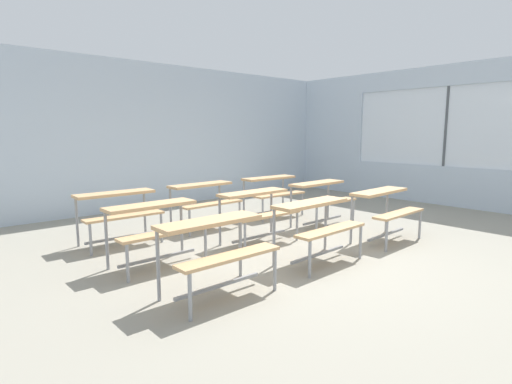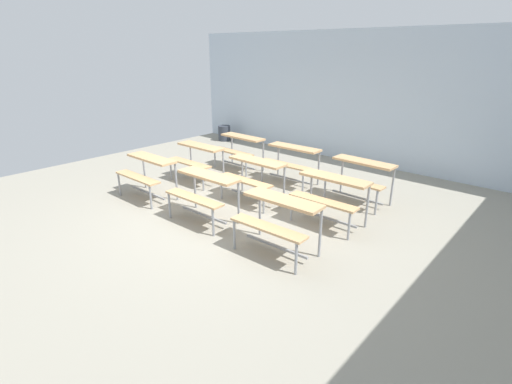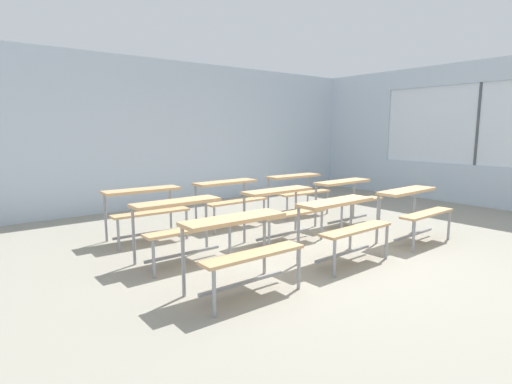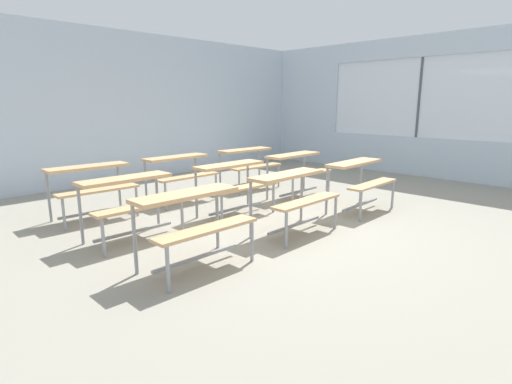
{
  "view_description": "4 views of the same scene",
  "coord_description": "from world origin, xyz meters",
  "px_view_note": "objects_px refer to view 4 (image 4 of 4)",
  "views": [
    {
      "loc": [
        -3.8,
        -3.3,
        1.6
      ],
      "look_at": [
        -0.09,
        0.91,
        0.75
      ],
      "focal_mm": 28.0,
      "sensor_mm": 36.0,
      "label": 1
    },
    {
      "loc": [
        4.19,
        -3.83,
        2.57
      ],
      "look_at": [
        0.4,
        0.46,
        0.41
      ],
      "focal_mm": 26.66,
      "sensor_mm": 36.0,
      "label": 2
    },
    {
      "loc": [
        -3.8,
        -3.3,
        1.6
      ],
      "look_at": [
        -0.59,
        0.84,
        0.77
      ],
      "focal_mm": 28.0,
      "sensor_mm": 36.0,
      "label": 3
    },
    {
      "loc": [
        -3.8,
        -3.3,
        1.6
      ],
      "look_at": [
        -0.14,
        0.38,
        0.43
      ],
      "focal_mm": 28.0,
      "sensor_mm": 36.0,
      "label": 4
    }
  ],
  "objects_px": {
    "desk_bench_r0c1": "(293,189)",
    "desk_bench_r0c2": "(360,174)",
    "desk_bench_r2c0": "(91,179)",
    "desk_bench_r2c2": "(249,159)",
    "desk_bench_r0c0": "(193,212)",
    "desk_bench_r2c1": "(180,168)",
    "desk_bench_r1c0": "(131,193)",
    "desk_bench_r1c1": "(235,177)",
    "desk_bench_r1c2": "(298,165)"
  },
  "relations": [
    {
      "from": "desk_bench_r1c1",
      "to": "desk_bench_r1c0",
      "type": "bearing_deg",
      "value": 177.74
    },
    {
      "from": "desk_bench_r0c0",
      "to": "desk_bench_r1c0",
      "type": "height_order",
      "value": "same"
    },
    {
      "from": "desk_bench_r2c1",
      "to": "desk_bench_r2c2",
      "type": "distance_m",
      "value": 1.52
    },
    {
      "from": "desk_bench_r0c0",
      "to": "desk_bench_r1c2",
      "type": "relative_size",
      "value": 0.99
    },
    {
      "from": "desk_bench_r1c2",
      "to": "desk_bench_r2c0",
      "type": "height_order",
      "value": "same"
    },
    {
      "from": "desk_bench_r1c1",
      "to": "desk_bench_r2c2",
      "type": "relative_size",
      "value": 0.98
    },
    {
      "from": "desk_bench_r1c0",
      "to": "desk_bench_r2c0",
      "type": "relative_size",
      "value": 0.99
    },
    {
      "from": "desk_bench_r0c1",
      "to": "desk_bench_r1c1",
      "type": "bearing_deg",
      "value": 87.02
    },
    {
      "from": "desk_bench_r0c1",
      "to": "desk_bench_r0c2",
      "type": "relative_size",
      "value": 1.0
    },
    {
      "from": "desk_bench_r1c1",
      "to": "desk_bench_r2c1",
      "type": "xyz_separation_m",
      "value": [
        -0.09,
        1.23,
        0.0
      ]
    },
    {
      "from": "desk_bench_r2c2",
      "to": "desk_bench_r0c2",
      "type": "bearing_deg",
      "value": -86.82
    },
    {
      "from": "desk_bench_r1c2",
      "to": "desk_bench_r2c1",
      "type": "distance_m",
      "value": 1.98
    },
    {
      "from": "desk_bench_r1c2",
      "to": "desk_bench_r2c0",
      "type": "relative_size",
      "value": 0.99
    },
    {
      "from": "desk_bench_r0c2",
      "to": "desk_bench_r1c2",
      "type": "distance_m",
      "value": 1.23
    },
    {
      "from": "desk_bench_r1c0",
      "to": "desk_bench_r1c1",
      "type": "distance_m",
      "value": 1.58
    },
    {
      "from": "desk_bench_r1c2",
      "to": "desk_bench_r0c1",
      "type": "bearing_deg",
      "value": -143.06
    },
    {
      "from": "desk_bench_r2c2",
      "to": "desk_bench_r1c1",
      "type": "bearing_deg",
      "value": -137.9
    },
    {
      "from": "desk_bench_r2c1",
      "to": "desk_bench_r1c0",
      "type": "bearing_deg",
      "value": -143.12
    },
    {
      "from": "desk_bench_r0c2",
      "to": "desk_bench_r2c1",
      "type": "bearing_deg",
      "value": 121.03
    },
    {
      "from": "desk_bench_r0c2",
      "to": "desk_bench_r1c0",
      "type": "distance_m",
      "value": 3.28
    },
    {
      "from": "desk_bench_r1c1",
      "to": "desk_bench_r2c0",
      "type": "relative_size",
      "value": 0.99
    },
    {
      "from": "desk_bench_r0c1",
      "to": "desk_bench_r1c2",
      "type": "bearing_deg",
      "value": 36.1
    },
    {
      "from": "desk_bench_r2c0",
      "to": "desk_bench_r2c1",
      "type": "height_order",
      "value": "same"
    },
    {
      "from": "desk_bench_r0c0",
      "to": "desk_bench_r2c1",
      "type": "distance_m",
      "value": 2.78
    },
    {
      "from": "desk_bench_r0c0",
      "to": "desk_bench_r0c2",
      "type": "bearing_deg",
      "value": -0.62
    },
    {
      "from": "desk_bench_r2c2",
      "to": "desk_bench_r2c1",
      "type": "bearing_deg",
      "value": -179.17
    },
    {
      "from": "desk_bench_r0c2",
      "to": "desk_bench_r2c1",
      "type": "height_order",
      "value": "same"
    },
    {
      "from": "desk_bench_r2c1",
      "to": "desk_bench_r2c2",
      "type": "bearing_deg",
      "value": -2.74
    },
    {
      "from": "desk_bench_r2c0",
      "to": "desk_bench_r1c0",
      "type": "bearing_deg",
      "value": -90.75
    },
    {
      "from": "desk_bench_r2c1",
      "to": "desk_bench_r0c0",
      "type": "bearing_deg",
      "value": -123.04
    },
    {
      "from": "desk_bench_r1c1",
      "to": "desk_bench_r0c1",
      "type": "bearing_deg",
      "value": -91.51
    },
    {
      "from": "desk_bench_r1c0",
      "to": "desk_bench_r1c1",
      "type": "bearing_deg",
      "value": -2.63
    },
    {
      "from": "desk_bench_r0c0",
      "to": "desk_bench_r2c0",
      "type": "bearing_deg",
      "value": 89.54
    },
    {
      "from": "desk_bench_r2c0",
      "to": "desk_bench_r2c2",
      "type": "height_order",
      "value": "same"
    },
    {
      "from": "desk_bench_r0c0",
      "to": "desk_bench_r1c1",
      "type": "relative_size",
      "value": 1.0
    },
    {
      "from": "desk_bench_r2c0",
      "to": "desk_bench_r2c2",
      "type": "bearing_deg",
      "value": 0.18
    },
    {
      "from": "desk_bench_r0c2",
      "to": "desk_bench_r2c0",
      "type": "height_order",
      "value": "same"
    },
    {
      "from": "desk_bench_r1c0",
      "to": "desk_bench_r2c1",
      "type": "xyz_separation_m",
      "value": [
        1.49,
        1.17,
        0.0
      ]
    },
    {
      "from": "desk_bench_r1c2",
      "to": "desk_bench_r2c2",
      "type": "xyz_separation_m",
      "value": [
        -0.08,
        1.12,
        0.0
      ]
    },
    {
      "from": "desk_bench_r1c2",
      "to": "desk_bench_r0c2",
      "type": "bearing_deg",
      "value": -92.94
    },
    {
      "from": "desk_bench_r0c1",
      "to": "desk_bench_r1c0",
      "type": "distance_m",
      "value": 1.95
    },
    {
      "from": "desk_bench_r1c1",
      "to": "desk_bench_r0c0",
      "type": "bearing_deg",
      "value": -143.97
    },
    {
      "from": "desk_bench_r0c2",
      "to": "desk_bench_r2c1",
      "type": "distance_m",
      "value": 2.85
    },
    {
      "from": "desk_bench_r1c0",
      "to": "desk_bench_r2c0",
      "type": "xyz_separation_m",
      "value": [
        0.04,
        1.19,
        0.0
      ]
    },
    {
      "from": "desk_bench_r1c0",
      "to": "desk_bench_r1c2",
      "type": "bearing_deg",
      "value": -0.22
    },
    {
      "from": "desk_bench_r0c1",
      "to": "desk_bench_r0c2",
      "type": "xyz_separation_m",
      "value": [
        1.5,
        -0.04,
        0.0
      ]
    },
    {
      "from": "desk_bench_r0c0",
      "to": "desk_bench_r2c1",
      "type": "relative_size",
      "value": 0.99
    },
    {
      "from": "desk_bench_r2c1",
      "to": "desk_bench_r0c2",
      "type": "bearing_deg",
      "value": -58.22
    },
    {
      "from": "desk_bench_r1c0",
      "to": "desk_bench_r1c1",
      "type": "height_order",
      "value": "same"
    },
    {
      "from": "desk_bench_r0c2",
      "to": "desk_bench_r1c0",
      "type": "bearing_deg",
      "value": 156.23
    }
  ]
}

